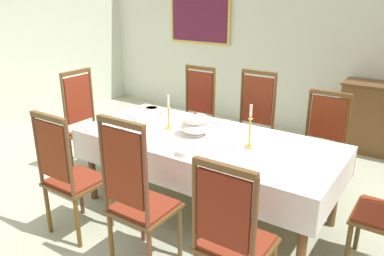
{
  "coord_description": "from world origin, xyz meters",
  "views": [
    {
      "loc": [
        1.69,
        -2.66,
        1.98
      ],
      "look_at": [
        -0.16,
        0.07,
        0.81
      ],
      "focal_mm": 35.84,
      "sensor_mm": 36.0,
      "label": 1
    }
  ],
  "objects_px": {
    "spoon_primary": "(146,108)",
    "chair_north_a": "(195,115)",
    "bowl_far_left": "(225,123)",
    "chair_south_b": "(137,196)",
    "bowl_near_left": "(152,109)",
    "bowl_far_right": "(185,152)",
    "chair_south_c": "(232,237)",
    "candlestick_west": "(169,116)",
    "candlestick_east": "(250,130)",
    "bowl_near_right": "(167,112)",
    "spoon_secondary": "(161,111)",
    "chair_north_c": "(321,144)",
    "dining_table": "(206,145)",
    "chair_head_west": "(88,123)",
    "chair_south_a": "(69,174)",
    "chair_north_b": "(252,126)",
    "soup_tureen": "(196,124)",
    "framed_painting": "(200,10)"
  },
  "relations": [
    {
      "from": "chair_north_a",
      "to": "bowl_far_left",
      "type": "relative_size",
      "value": 8.18
    },
    {
      "from": "bowl_near_left",
      "to": "chair_north_a",
      "type": "bearing_deg",
      "value": 70.56
    },
    {
      "from": "framed_painting",
      "to": "dining_table",
      "type": "bearing_deg",
      "value": -55.91
    },
    {
      "from": "chair_north_a",
      "to": "chair_south_c",
      "type": "distance_m",
      "value": 2.41
    },
    {
      "from": "bowl_near_right",
      "to": "spoon_secondary",
      "type": "bearing_deg",
      "value": 166.97
    },
    {
      "from": "spoon_primary",
      "to": "candlestick_west",
      "type": "bearing_deg",
      "value": -19.53
    },
    {
      "from": "spoon_primary",
      "to": "bowl_far_left",
      "type": "bearing_deg",
      "value": 13.74
    },
    {
      "from": "chair_south_a",
      "to": "spoon_primary",
      "type": "distance_m",
      "value": 1.38
    },
    {
      "from": "chair_north_b",
      "to": "bowl_far_left",
      "type": "distance_m",
      "value": 0.56
    },
    {
      "from": "chair_south_c",
      "to": "spoon_secondary",
      "type": "relative_size",
      "value": 6.34
    },
    {
      "from": "spoon_secondary",
      "to": "bowl_far_right",
      "type": "bearing_deg",
      "value": -58.44
    },
    {
      "from": "soup_tureen",
      "to": "bowl_far_right",
      "type": "xyz_separation_m",
      "value": [
        0.18,
        -0.42,
        -0.08
      ]
    },
    {
      "from": "framed_painting",
      "to": "chair_south_b",
      "type": "bearing_deg",
      "value": -63.24
    },
    {
      "from": "chair_north_a",
      "to": "soup_tureen",
      "type": "distance_m",
      "value": 1.17
    },
    {
      "from": "bowl_far_left",
      "to": "chair_north_a",
      "type": "bearing_deg",
      "value": 143.48
    },
    {
      "from": "soup_tureen",
      "to": "framed_painting",
      "type": "distance_m",
      "value": 3.33
    },
    {
      "from": "dining_table",
      "to": "bowl_near_right",
      "type": "relative_size",
      "value": 16.0
    },
    {
      "from": "chair_south_b",
      "to": "bowl_far_left",
      "type": "distance_m",
      "value": 1.36
    },
    {
      "from": "chair_north_b",
      "to": "bowl_near_right",
      "type": "bearing_deg",
      "value": 37.93
    },
    {
      "from": "bowl_far_left",
      "to": "bowl_far_right",
      "type": "bearing_deg",
      "value": -83.11
    },
    {
      "from": "dining_table",
      "to": "chair_north_c",
      "type": "xyz_separation_m",
      "value": [
        0.77,
        0.93,
        -0.13
      ]
    },
    {
      "from": "chair_north_a",
      "to": "candlestick_west",
      "type": "xyz_separation_m",
      "value": [
        0.33,
        -0.94,
        0.3
      ]
    },
    {
      "from": "spoon_primary",
      "to": "spoon_secondary",
      "type": "height_order",
      "value": "same"
    },
    {
      "from": "candlestick_west",
      "to": "spoon_secondary",
      "type": "distance_m",
      "value": 0.59
    },
    {
      "from": "chair_north_b",
      "to": "soup_tureen",
      "type": "relative_size",
      "value": 4.32
    },
    {
      "from": "dining_table",
      "to": "candlestick_east",
      "type": "relative_size",
      "value": 6.23
    },
    {
      "from": "bowl_near_left",
      "to": "bowl_far_left",
      "type": "bearing_deg",
      "value": 1.99
    },
    {
      "from": "bowl_far_left",
      "to": "framed_painting",
      "type": "distance_m",
      "value": 3.07
    },
    {
      "from": "chair_south_a",
      "to": "bowl_near_right",
      "type": "height_order",
      "value": "chair_south_a"
    },
    {
      "from": "chair_south_b",
      "to": "soup_tureen",
      "type": "height_order",
      "value": "chair_south_b"
    },
    {
      "from": "bowl_far_left",
      "to": "chair_head_west",
      "type": "bearing_deg",
      "value": -165.05
    },
    {
      "from": "bowl_far_right",
      "to": "chair_south_c",
      "type": "bearing_deg",
      "value": -35.98
    },
    {
      "from": "candlestick_east",
      "to": "bowl_near_left",
      "type": "bearing_deg",
      "value": 164.55
    },
    {
      "from": "chair_south_c",
      "to": "chair_north_c",
      "type": "distance_m",
      "value": 1.86
    },
    {
      "from": "chair_south_c",
      "to": "dining_table",
      "type": "bearing_deg",
      "value": 129.65
    },
    {
      "from": "candlestick_west",
      "to": "spoon_primary",
      "type": "height_order",
      "value": "candlestick_west"
    },
    {
      "from": "chair_south_c",
      "to": "chair_north_b",
      "type": "bearing_deg",
      "value": 112.32
    },
    {
      "from": "bowl_near_right",
      "to": "bowl_far_right",
      "type": "relative_size",
      "value": 0.9
    },
    {
      "from": "bowl_near_left",
      "to": "bowl_far_right",
      "type": "height_order",
      "value": "bowl_far_right"
    },
    {
      "from": "chair_north_a",
      "to": "chair_north_c",
      "type": "distance_m",
      "value": 1.52
    },
    {
      "from": "spoon_primary",
      "to": "chair_north_a",
      "type": "bearing_deg",
      "value": 74.48
    },
    {
      "from": "dining_table",
      "to": "chair_south_c",
      "type": "distance_m",
      "value": 1.22
    },
    {
      "from": "candlestick_west",
      "to": "bowl_far_right",
      "type": "xyz_separation_m",
      "value": [
        0.48,
        -0.42,
        -0.11
      ]
    },
    {
      "from": "candlestick_east",
      "to": "chair_north_b",
      "type": "bearing_deg",
      "value": 113.92
    },
    {
      "from": "chair_north_c",
      "to": "bowl_near_left",
      "type": "height_order",
      "value": "chair_north_c"
    },
    {
      "from": "bowl_near_left",
      "to": "chair_south_c",
      "type": "bearing_deg",
      "value": -37.31
    },
    {
      "from": "candlestick_east",
      "to": "bowl_far_right",
      "type": "relative_size",
      "value": 2.31
    },
    {
      "from": "dining_table",
      "to": "chair_south_b",
      "type": "height_order",
      "value": "chair_south_b"
    },
    {
      "from": "candlestick_west",
      "to": "chair_north_b",
      "type": "bearing_deg",
      "value": 65.56
    },
    {
      "from": "chair_north_a",
      "to": "chair_south_b",
      "type": "bearing_deg",
      "value": 111.94
    }
  ]
}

